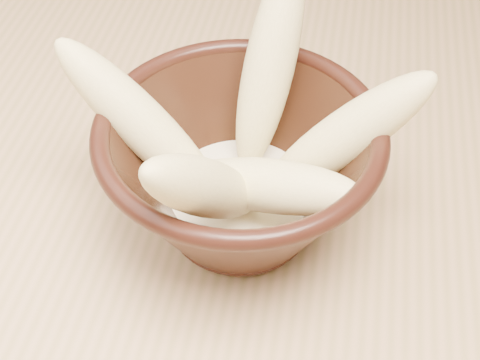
# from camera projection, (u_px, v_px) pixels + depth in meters

# --- Properties ---
(table) EXTENTS (1.20, 0.80, 0.75)m
(table) POSITION_uv_depth(u_px,v_px,m) (284.00, 268.00, 0.63)
(table) COLOR tan
(table) RESTS_ON ground
(bowl) EXTENTS (0.22, 0.22, 0.12)m
(bowl) POSITION_uv_depth(u_px,v_px,m) (240.00, 171.00, 0.51)
(bowl) COLOR black
(bowl) RESTS_ON table
(milk_puddle) EXTENTS (0.12, 0.12, 0.02)m
(milk_puddle) POSITION_uv_depth(u_px,v_px,m) (240.00, 196.00, 0.53)
(milk_puddle) COLOR #F6EAC6
(milk_puddle) RESTS_ON bowl
(banana_upright) EXTENTS (0.07, 0.12, 0.17)m
(banana_upright) POSITION_uv_depth(u_px,v_px,m) (269.00, 66.00, 0.52)
(banana_upright) COLOR #D4C77D
(banana_upright) RESTS_ON bowl
(banana_left) EXTENTS (0.16, 0.08, 0.14)m
(banana_left) POSITION_uv_depth(u_px,v_px,m) (142.00, 124.00, 0.50)
(banana_left) COLOR #D4C77D
(banana_left) RESTS_ON bowl
(banana_right) EXTENTS (0.14, 0.07, 0.14)m
(banana_right) POSITION_uv_depth(u_px,v_px,m) (346.00, 136.00, 0.49)
(banana_right) COLOR #D4C77D
(banana_right) RESTS_ON bowl
(banana_across) EXTENTS (0.15, 0.08, 0.08)m
(banana_across) POSITION_uv_depth(u_px,v_px,m) (269.00, 186.00, 0.48)
(banana_across) COLOR #D4C77D
(banana_across) RESTS_ON bowl
(banana_front) EXTENTS (0.09, 0.14, 0.15)m
(banana_front) POSITION_uv_depth(u_px,v_px,m) (207.00, 188.00, 0.45)
(banana_front) COLOR #D4C77D
(banana_front) RESTS_ON bowl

